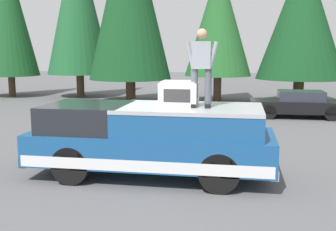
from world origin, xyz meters
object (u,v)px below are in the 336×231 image
at_px(compressor_unit, 179,93).
at_px(person_on_truck_bed, 201,66).
at_px(pickup_truck, 152,139).
at_px(parked_car_black, 299,104).

relative_size(compressor_unit, person_on_truck_bed, 0.50).
xyz_separation_m(pickup_truck, compressor_unit, (0.08, -0.62, 1.05)).
bearing_deg(pickup_truck, parked_car_black, -25.70).
relative_size(person_on_truck_bed, parked_car_black, 0.41).
xyz_separation_m(compressor_unit, person_on_truck_bed, (-0.18, -0.51, 0.62)).
xyz_separation_m(pickup_truck, person_on_truck_bed, (-0.10, -1.13, 1.68)).
bearing_deg(compressor_unit, parked_car_black, -22.70).
distance_m(pickup_truck, person_on_truck_bed, 2.03).
distance_m(pickup_truck, parked_car_black, 10.36).
xyz_separation_m(person_on_truck_bed, parked_car_black, (9.44, -3.36, -1.97)).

